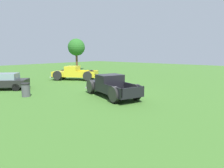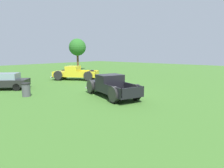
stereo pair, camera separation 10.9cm
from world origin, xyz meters
TOP-DOWN VIEW (x-y plane):
  - ground_plane at (0.00, 0.00)m, footprint 80.00×80.00m
  - pickup_truck_foreground at (-0.62, -0.16)m, footprint 3.35×5.29m
  - pickup_truck_behind_left at (3.03, 8.46)m, footprint 4.13×5.25m
  - sedan_distant_a at (-4.46, 8.23)m, footprint 4.07×4.01m
  - picnic_table at (-2.22, 13.77)m, footprint 1.95×1.66m
  - trash_can at (-4.52, 4.17)m, footprint 0.59×0.59m
  - oak_tree_east at (11.87, 18.01)m, footprint 2.94×2.94m

SIDE VIEW (x-z plane):
  - ground_plane at x=0.00m, z-range 0.00..0.00m
  - trash_can at x=-4.52m, z-range 0.00..0.95m
  - picnic_table at x=-2.22m, z-range 0.10..0.88m
  - sedan_distant_a at x=-4.46m, z-range 0.03..1.39m
  - pickup_truck_foreground at x=-0.62m, z-range -0.03..1.49m
  - pickup_truck_behind_left at x=3.03m, z-range -0.04..1.51m
  - oak_tree_east at x=11.87m, z-range 1.20..6.60m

